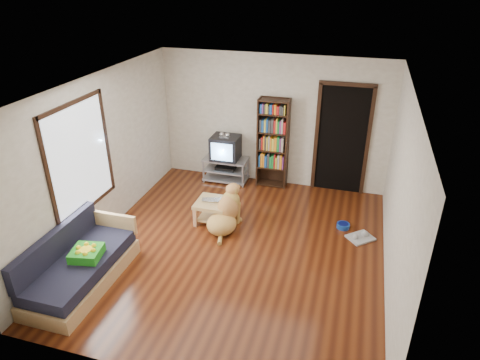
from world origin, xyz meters
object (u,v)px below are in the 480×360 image
(green_cushion, at_px, (87,253))
(dog, at_px, (226,213))
(laptop, at_px, (212,201))
(bookshelf, at_px, (273,139))
(crt_tv, at_px, (226,147))
(coffee_table, at_px, (213,207))
(tv_stand, at_px, (226,169))
(grey_rag, at_px, (360,238))
(sofa, at_px, (79,267))
(dog_bowl, at_px, (343,226))

(green_cushion, distance_m, dog, 2.34)
(laptop, bearing_deg, bookshelf, 54.76)
(crt_tv, xyz_separation_m, coffee_table, (0.27, -1.61, -0.46))
(bookshelf, distance_m, dog, 1.99)
(tv_stand, distance_m, dog, 1.81)
(grey_rag, height_order, sofa, sofa)
(crt_tv, bearing_deg, dog_bowl, -25.59)
(sofa, bearing_deg, bookshelf, 62.68)
(laptop, bearing_deg, coffee_table, 76.38)
(dog_bowl, xyz_separation_m, tv_stand, (-2.48, 1.17, 0.23))
(dog_bowl, bearing_deg, sofa, -144.51)
(dog_bowl, height_order, bookshelf, bookshelf)
(grey_rag, relative_size, bookshelf, 0.22)
(dog_bowl, distance_m, coffee_table, 2.26)
(grey_rag, bearing_deg, dog_bowl, 140.19)
(dog_bowl, height_order, coffee_table, coffee_table)
(tv_stand, bearing_deg, laptop, -80.49)
(green_cushion, bearing_deg, dog, 41.89)
(dog, bearing_deg, dog_bowl, 16.20)
(sofa, height_order, dog, sofa)
(grey_rag, bearing_deg, dog, -172.10)
(grey_rag, bearing_deg, sofa, -149.48)
(crt_tv, relative_size, sofa, 0.32)
(sofa, distance_m, coffee_table, 2.39)
(tv_stand, relative_size, dog, 0.93)
(grey_rag, distance_m, dog, 2.26)
(dog_bowl, xyz_separation_m, sofa, (-3.46, -2.46, 0.22))
(dog_bowl, height_order, dog, dog)
(laptop, bearing_deg, crt_tv, 85.77)
(green_cushion, xyz_separation_m, laptop, (1.12, 1.96, -0.07))
(green_cushion, distance_m, dog_bowl, 4.14)
(bookshelf, height_order, sofa, bookshelf)
(coffee_table, xyz_separation_m, dog, (0.29, -0.14, 0.01))
(green_cushion, distance_m, crt_tv, 3.71)
(dog_bowl, bearing_deg, coffee_table, -169.19)
(dog_bowl, height_order, sofa, sofa)
(dog, bearing_deg, grey_rag, 7.90)
(tv_stand, bearing_deg, coffee_table, -80.31)
(dog_bowl, bearing_deg, laptop, -168.44)
(bookshelf, relative_size, sofa, 1.00)
(laptop, relative_size, tv_stand, 0.39)
(tv_stand, height_order, dog, dog)
(crt_tv, height_order, dog, crt_tv)
(dog_bowl, relative_size, tv_stand, 0.24)
(grey_rag, relative_size, tv_stand, 0.44)
(green_cushion, relative_size, coffee_table, 0.71)
(bookshelf, bearing_deg, grey_rag, -39.50)
(dog_bowl, height_order, crt_tv, crt_tv)
(laptop, relative_size, coffee_table, 0.64)
(green_cushion, relative_size, dog_bowl, 1.77)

